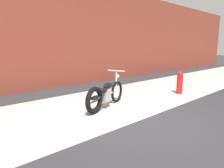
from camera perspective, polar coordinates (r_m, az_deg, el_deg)
ground_plane at (r=4.94m, az=6.89°, el=-10.42°), size 80.00×80.00×0.00m
sidewalk_slab at (r=6.15m, az=-5.68°, el=-6.13°), size 36.00×3.50×0.01m
brick_building_wall at (r=8.91m, az=-19.88°, el=13.50°), size 36.00×0.50×4.64m
motorcycle_black at (r=5.77m, az=-2.31°, el=-3.13°), size 1.93×0.87×1.03m
fire_hydrant at (r=8.02m, az=18.44°, el=0.40°), size 0.22×0.22×0.84m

